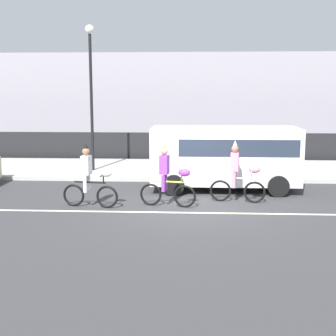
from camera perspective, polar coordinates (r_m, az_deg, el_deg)
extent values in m
plane|color=#38383A|center=(13.78, 2.03, -4.94)|extent=(80.00, 80.00, 0.00)
cube|color=beige|center=(13.30, 1.99, -5.45)|extent=(36.00, 0.14, 0.01)
cube|color=#ADAAA3|center=(20.13, 2.38, -0.16)|extent=(60.00, 5.00, 0.15)
cube|color=black|center=(22.92, 2.48, 2.58)|extent=(40.00, 0.08, 1.40)
cube|color=#99939E|center=(31.44, -1.10, 8.27)|extent=(28.00, 8.00, 5.61)
torus|color=black|center=(13.87, -7.43, -3.50)|extent=(0.67, 0.17, 0.67)
torus|color=black|center=(14.25, -11.42, -3.26)|extent=(0.67, 0.17, 0.67)
cylinder|color=black|center=(13.96, -9.50, -1.72)|extent=(0.96, 0.20, 0.05)
cylinder|color=black|center=(14.00, -10.08, -1.33)|extent=(0.04, 0.04, 0.18)
cylinder|color=black|center=(13.79, -7.89, -1.33)|extent=(0.04, 0.04, 0.23)
cylinder|color=black|center=(13.77, -7.90, -0.86)|extent=(0.11, 0.50, 0.03)
ellipsoid|color=white|center=(13.73, -7.57, -0.59)|extent=(0.39, 0.25, 0.24)
cube|color=white|center=(13.91, -9.93, 0.36)|extent=(0.29, 0.35, 0.56)
sphere|color=#9E7051|center=(13.86, -9.98, 1.99)|extent=(0.22, 0.22, 0.22)
cone|color=black|center=(13.84, -10.00, 2.73)|extent=(0.14, 0.14, 0.16)
cylinder|color=white|center=(13.88, -10.09, -1.97)|extent=(0.11, 0.11, 0.48)
cylinder|color=white|center=(14.14, -9.66, -1.75)|extent=(0.11, 0.11, 0.48)
torus|color=black|center=(13.82, 2.07, -3.47)|extent=(0.67, 0.20, 0.67)
torus|color=black|center=(14.07, -2.12, -3.23)|extent=(0.67, 0.20, 0.67)
cylinder|color=#E5D84C|center=(13.85, -0.04, -1.68)|extent=(0.96, 0.24, 0.05)
cylinder|color=#E5D84C|center=(13.87, -0.65, -1.29)|extent=(0.04, 0.04, 0.18)
cylinder|color=#E5D84C|center=(13.73, 1.65, -1.29)|extent=(0.04, 0.04, 0.23)
cylinder|color=#E5D84C|center=(13.71, 1.65, -0.82)|extent=(0.13, 0.50, 0.03)
ellipsoid|color=purple|center=(13.68, 2.00, -0.55)|extent=(0.39, 0.27, 0.24)
cube|color=purple|center=(13.79, -0.45, 0.42)|extent=(0.30, 0.36, 0.56)
sphere|color=tan|center=(13.73, -0.45, 2.07)|extent=(0.22, 0.22, 0.22)
cone|color=#E5D84C|center=(13.71, -0.45, 2.82)|extent=(0.14, 0.14, 0.16)
cylinder|color=purple|center=(13.75, -0.59, -1.93)|extent=(0.11, 0.11, 0.48)
cylinder|color=purple|center=(14.02, -0.30, -1.71)|extent=(0.11, 0.11, 0.48)
torus|color=black|center=(14.62, 10.50, -2.91)|extent=(0.67, 0.18, 0.67)
torus|color=black|center=(14.69, 6.40, -2.75)|extent=(0.67, 0.18, 0.67)
cylinder|color=silver|center=(14.56, 8.49, -1.24)|extent=(0.96, 0.20, 0.05)
cylinder|color=silver|center=(14.56, 7.91, -0.87)|extent=(0.04, 0.04, 0.18)
cylinder|color=silver|center=(14.52, 10.15, -0.85)|extent=(0.04, 0.04, 0.23)
cylinder|color=silver|center=(14.50, 10.16, -0.40)|extent=(0.11, 0.50, 0.03)
ellipsoid|color=pink|center=(14.49, 10.50, -0.14)|extent=(0.39, 0.25, 0.24)
cube|color=pink|center=(14.49, 8.14, 0.76)|extent=(0.29, 0.35, 0.56)
sphere|color=#9E7051|center=(14.43, 8.18, 2.33)|extent=(0.22, 0.22, 0.22)
cone|color=silver|center=(14.41, 8.19, 3.04)|extent=(0.14, 0.14, 0.16)
cylinder|color=pink|center=(14.44, 8.05, -1.48)|extent=(0.11, 0.11, 0.48)
cylinder|color=pink|center=(14.72, 8.13, -1.28)|extent=(0.11, 0.11, 0.48)
cube|color=white|center=(16.24, 6.88, 1.60)|extent=(5.00, 2.00, 1.90)
cube|color=#283342|center=(16.23, 8.31, 2.81)|extent=(3.90, 2.02, 0.56)
cylinder|color=black|center=(15.61, 13.30, -2.17)|extent=(0.70, 0.22, 0.70)
cylinder|color=black|center=(17.55, 12.16, -0.87)|extent=(0.70, 0.22, 0.70)
cylinder|color=black|center=(15.37, 0.72, -2.09)|extent=(0.70, 0.22, 0.70)
cylinder|color=black|center=(17.34, 0.99, -0.78)|extent=(0.70, 0.22, 0.70)
cylinder|color=black|center=(19.49, -9.31, 7.76)|extent=(0.12, 0.12, 5.50)
sphere|color=#EAEACC|center=(19.64, -9.54, 16.33)|extent=(0.36, 0.36, 0.36)
cylinder|color=#33333D|center=(21.85, -0.59, 1.92)|extent=(0.20, 0.20, 0.85)
cube|color=beige|center=(21.77, -0.60, 3.76)|extent=(0.32, 0.20, 0.56)
sphere|color=#9E7051|center=(21.73, -0.60, 4.78)|extent=(0.20, 0.20, 0.20)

